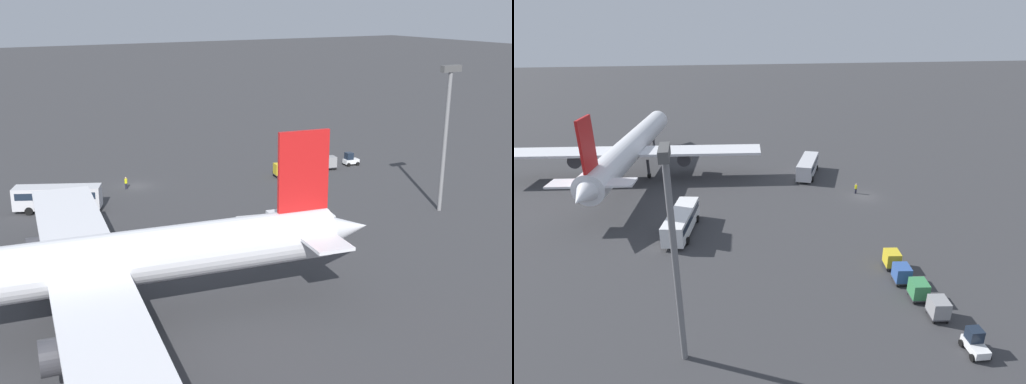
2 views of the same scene
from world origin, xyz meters
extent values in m
plane|color=#38383A|center=(0.00, 0.00, 0.00)|extent=(600.00, 600.00, 0.00)
cylinder|color=silver|center=(18.73, 38.02, 5.73)|extent=(46.58, 10.49, 4.41)
cone|color=silver|center=(-5.58, 41.26, 5.73)|extent=(6.20, 4.69, 3.97)
cube|color=silver|center=(18.13, 51.09, 5.18)|extent=(8.80, 21.95, 0.44)
cube|color=silver|center=(14.73, 25.56, 5.18)|extent=(8.80, 21.95, 0.44)
cube|color=red|center=(-1.96, 40.77, 11.46)|extent=(4.65, 0.97, 7.05)
cube|color=silver|center=(-2.42, 40.84, 6.17)|extent=(4.73, 11.79, 0.28)
cylinder|color=#38383D|center=(19.09, 47.73, 3.75)|extent=(5.84, 3.14, 2.42)
cylinder|color=#38383D|center=(16.54, 28.55, 3.75)|extent=(5.84, 3.14, 2.42)
cylinder|color=#38383D|center=(16.81, 41.16, 1.76)|extent=(0.50, 0.50, 3.53)
cylinder|color=black|center=(16.81, 41.16, 0.45)|extent=(0.96, 0.61, 0.90)
cylinder|color=#38383D|center=(16.06, 35.49, 1.76)|extent=(0.50, 0.50, 3.53)
cylinder|color=black|center=(16.06, 35.49, 0.45)|extent=(0.96, 0.61, 0.90)
cube|color=silver|center=(12.02, 6.18, 1.83)|extent=(10.81, 6.86, 2.75)
cube|color=#192333|center=(12.02, 6.18, 2.31)|extent=(10.05, 6.54, 0.88)
cylinder|color=black|center=(15.61, 6.11, 0.50)|extent=(1.03, 0.69, 1.00)
cylinder|color=black|center=(14.44, 3.52, 0.50)|extent=(1.03, 0.69, 1.00)
cylinder|color=black|center=(9.60, 8.83, 0.50)|extent=(1.03, 0.69, 1.00)
cylinder|color=black|center=(8.43, 6.24, 0.50)|extent=(1.03, 0.69, 1.00)
cube|color=white|center=(-7.30, 29.26, 1.76)|extent=(10.80, 5.01, 2.63)
cube|color=#192333|center=(-7.30, 29.26, 2.22)|extent=(9.99, 4.86, 0.84)
cylinder|color=black|center=(-3.82, 29.95, 0.50)|extent=(1.04, 0.51, 1.00)
cylinder|color=black|center=(-4.46, 27.14, 0.50)|extent=(1.04, 0.51, 1.00)
cylinder|color=black|center=(-10.14, 31.38, 0.50)|extent=(1.04, 0.51, 1.00)
cylinder|color=black|center=(-10.78, 28.57, 0.50)|extent=(1.04, 0.51, 1.00)
cube|color=white|center=(-34.33, 4.86, 0.65)|extent=(2.51, 1.52, 0.70)
cube|color=#192333|center=(-33.91, 4.82, 1.55)|extent=(1.18, 1.26, 1.10)
cylinder|color=black|center=(-33.43, 5.48, 0.30)|extent=(0.62, 0.27, 0.60)
cylinder|color=black|center=(-33.56, 4.08, 0.30)|extent=(0.62, 0.27, 0.60)
cylinder|color=black|center=(-35.10, 5.63, 0.30)|extent=(0.62, 0.27, 0.60)
cylinder|color=black|center=(-35.23, 4.24, 0.30)|extent=(0.62, 0.27, 0.60)
cylinder|color=#1E1E2D|center=(1.56, 0.77, 0.42)|extent=(0.32, 0.32, 0.85)
cylinder|color=yellow|center=(1.56, 0.77, 1.18)|extent=(0.38, 0.38, 0.65)
sphere|color=tan|center=(1.56, 0.77, 1.62)|extent=(0.24, 0.24, 0.24)
cube|color=#38383D|center=(-29.71, 5.42, 0.41)|extent=(2.24, 1.98, 0.10)
cube|color=gray|center=(-29.71, 5.42, 1.26)|extent=(2.13, 1.89, 1.60)
cylinder|color=black|center=(-28.86, 5.93, 0.18)|extent=(0.37, 0.18, 0.36)
cylinder|color=black|center=(-29.06, 4.67, 0.18)|extent=(0.37, 0.18, 0.36)
cylinder|color=black|center=(-30.36, 6.18, 0.18)|extent=(0.37, 0.18, 0.36)
cylinder|color=black|center=(-30.56, 4.92, 0.18)|extent=(0.37, 0.18, 0.36)
cube|color=#38383D|center=(-26.73, 5.73, 0.41)|extent=(2.24, 1.98, 0.10)
cube|color=#38844C|center=(-26.73, 5.73, 1.26)|extent=(2.13, 1.89, 1.60)
cylinder|color=black|center=(-25.88, 6.24, 0.18)|extent=(0.37, 0.18, 0.36)
cylinder|color=black|center=(-26.08, 4.98, 0.18)|extent=(0.37, 0.18, 0.36)
cylinder|color=black|center=(-27.38, 6.48, 0.18)|extent=(0.37, 0.18, 0.36)
cylinder|color=black|center=(-27.58, 5.22, 0.18)|extent=(0.37, 0.18, 0.36)
cube|color=#38383D|center=(-23.75, 5.98, 0.41)|extent=(2.24, 1.98, 0.10)
cube|color=#33569E|center=(-23.75, 5.98, 1.26)|extent=(2.13, 1.89, 1.60)
cylinder|color=black|center=(-22.89, 6.49, 0.18)|extent=(0.37, 0.18, 0.36)
cylinder|color=black|center=(-23.10, 5.23, 0.18)|extent=(0.37, 0.18, 0.36)
cylinder|color=black|center=(-24.39, 6.73, 0.18)|extent=(0.37, 0.18, 0.36)
cylinder|color=black|center=(-24.60, 5.47, 0.18)|extent=(0.37, 0.18, 0.36)
cube|color=#38383D|center=(-20.76, 5.61, 0.41)|extent=(2.24, 1.98, 0.10)
cube|color=gold|center=(-20.76, 5.61, 1.26)|extent=(2.13, 1.89, 1.60)
cylinder|color=black|center=(-19.91, 6.11, 0.18)|extent=(0.37, 0.18, 0.36)
cylinder|color=black|center=(-20.12, 4.85, 0.18)|extent=(0.37, 0.18, 0.36)
cylinder|color=black|center=(-21.41, 6.36, 0.18)|extent=(0.37, 0.18, 0.36)
cylinder|color=black|center=(-21.62, 5.10, 0.18)|extent=(0.37, 0.18, 0.36)
cylinder|color=slate|center=(-30.21, 28.83, 8.63)|extent=(0.50, 0.50, 17.27)
cube|color=#4C4C4C|center=(-30.21, 28.83, 17.67)|extent=(2.80, 0.70, 0.80)
camera|label=1|loc=(26.89, 85.20, 25.47)|focal=45.00mm
camera|label=2|loc=(-56.81, 26.80, 25.10)|focal=28.00mm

